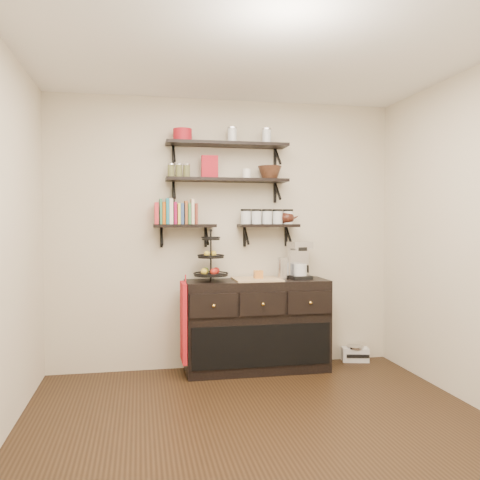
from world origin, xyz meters
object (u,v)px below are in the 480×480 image
(fruit_stand, at_px, (211,264))
(radio, at_px, (355,354))
(coffee_maker, at_px, (299,261))
(sideboard, at_px, (257,325))

(fruit_stand, height_order, radio, fruit_stand)
(fruit_stand, bearing_deg, coffee_maker, 1.42)
(coffee_maker, bearing_deg, radio, -1.29)
(fruit_stand, bearing_deg, radio, 4.35)
(radio, bearing_deg, coffee_maker, -158.75)
(fruit_stand, bearing_deg, sideboard, -0.42)
(coffee_maker, height_order, radio, coffee_maker)
(sideboard, height_order, coffee_maker, coffee_maker)
(sideboard, relative_size, coffee_maker, 3.74)
(coffee_maker, xyz_separation_m, radio, (0.65, 0.10, -1.00))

